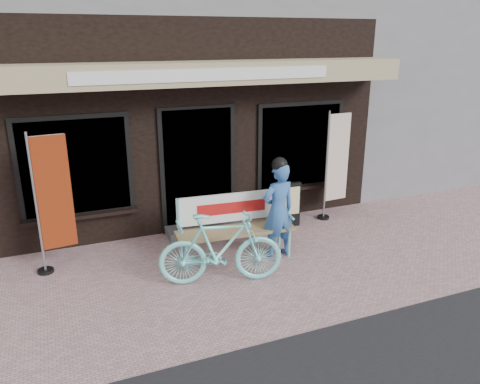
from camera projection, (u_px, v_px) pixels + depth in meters
name	position (u px, v px, depth m)	size (l,w,h in m)	color
ground	(241.00, 278.00, 6.71)	(70.00, 70.00, 0.00)	#B58A8B
storefront	(155.00, 51.00, 10.13)	(7.00, 6.77, 6.00)	black
neighbor_right_near	(438.00, 54.00, 13.70)	(10.00, 7.00, 5.60)	slate
bench	(234.00, 221.00, 7.22)	(1.86, 0.61, 0.99)	#74E4E1
person	(278.00, 208.00, 7.18)	(0.59, 0.42, 1.59)	#3163AA
bicycle	(221.00, 249.00, 6.43)	(0.49, 1.72, 1.03)	#74E4E1
nobori_red	(52.00, 201.00, 6.62)	(0.62, 0.25, 2.09)	gray
nobori_cream	(336.00, 163.00, 8.66)	(0.60, 0.24, 2.05)	gray
menu_stand	(289.00, 205.00, 8.40)	(0.42, 0.11, 0.83)	black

